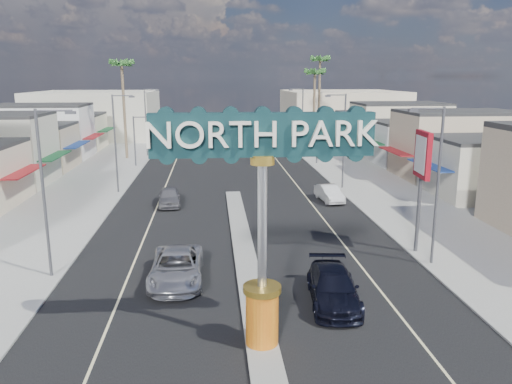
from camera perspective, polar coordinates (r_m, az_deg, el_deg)
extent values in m
plane|color=gray|center=(47.25, -2.71, 0.13)|extent=(160.00, 160.00, 0.00)
cube|color=black|center=(47.25, -2.71, 0.14)|extent=(20.00, 120.00, 0.01)
cube|color=gray|center=(31.85, -1.49, -6.16)|extent=(1.30, 30.00, 0.16)
cube|color=gray|center=(48.74, -19.39, -0.13)|extent=(8.00, 120.00, 0.12)
cube|color=gray|center=(49.79, 13.60, 0.52)|extent=(8.00, 120.00, 0.12)
cube|color=beige|center=(63.49, -25.56, 4.95)|extent=(12.00, 42.00, 6.00)
cube|color=#B7B29E|center=(64.87, 18.54, 5.70)|extent=(12.00, 42.00, 6.00)
cube|color=#B7B29E|center=(93.45, -17.71, 8.44)|extent=(20.00, 20.00, 8.00)
cube|color=beige|center=(94.31, 9.70, 8.90)|extent=(20.00, 20.00, 8.00)
cylinder|color=#D84D10|center=(20.36, 0.69, -14.14)|extent=(1.30, 1.30, 2.20)
cylinder|color=gold|center=(19.83, 0.70, -10.99)|extent=(1.50, 1.50, 0.25)
cylinder|color=#B7B7BC|center=(18.94, 0.72, -4.00)|extent=(0.36, 0.36, 4.80)
cylinder|color=gold|center=(18.35, 0.75, 3.71)|extent=(0.90, 0.90, 0.35)
cube|color=#0E2A2D|center=(18.23, 0.75, 6.58)|extent=(8.20, 0.50, 1.60)
cylinder|color=#47474C|center=(61.18, -13.71, 5.60)|extent=(0.18, 0.18, 6.00)
cylinder|color=#47474C|center=(60.56, -11.49, 8.40)|extent=(5.00, 0.12, 0.12)
cube|color=black|center=(60.42, -9.57, 7.99)|extent=(0.32, 0.32, 1.00)
sphere|color=red|center=(60.21, -9.59, 8.28)|extent=(0.22, 0.22, 0.22)
cylinder|color=#47474C|center=(61.84, 6.99, 5.95)|extent=(0.18, 0.18, 6.00)
cylinder|color=#47474C|center=(61.08, 4.74, 8.65)|extent=(5.00, 0.12, 0.12)
cube|color=black|center=(60.81, 2.86, 8.18)|extent=(0.32, 0.32, 1.00)
sphere|color=red|center=(60.61, 2.89, 8.47)|extent=(0.22, 0.22, 0.22)
cylinder|color=#47474C|center=(28.12, -23.09, -0.46)|extent=(0.16, 0.16, 9.00)
cylinder|color=#47474C|center=(27.23, -22.10, 8.61)|extent=(1.80, 0.10, 0.10)
cube|color=#47474C|center=(27.02, -20.45, 8.51)|extent=(0.50, 0.22, 0.15)
cylinder|color=#47474C|center=(47.23, -15.78, 5.20)|extent=(0.16, 0.16, 9.00)
cylinder|color=#47474C|center=(46.71, -15.02, 10.59)|extent=(1.80, 0.10, 0.10)
cube|color=#47474C|center=(46.59, -14.03, 10.52)|extent=(0.50, 0.22, 0.15)
cylinder|color=#47474C|center=(68.85, -12.48, 7.71)|extent=(0.16, 0.16, 9.00)
cylinder|color=#47474C|center=(68.49, -11.90, 11.41)|extent=(1.80, 0.10, 0.10)
cube|color=#47474C|center=(68.40, -11.22, 11.35)|extent=(0.50, 0.22, 0.15)
cylinder|color=#47474C|center=(29.47, 20.02, 0.38)|extent=(0.16, 0.16, 9.00)
cylinder|color=#47474C|center=(28.51, 19.06, 9.01)|extent=(1.80, 0.10, 0.10)
cube|color=#47474C|center=(28.20, 17.54, 8.88)|extent=(0.50, 0.22, 0.15)
cylinder|color=#47474C|center=(48.05, 10.02, 5.62)|extent=(0.16, 0.16, 9.00)
cylinder|color=#47474C|center=(47.47, 9.17, 10.90)|extent=(1.80, 0.10, 0.10)
cube|color=#47474C|center=(47.28, 8.21, 10.80)|extent=(0.50, 0.22, 0.15)
cylinder|color=#47474C|center=(69.41, 5.32, 8.00)|extent=(0.16, 0.16, 9.00)
cylinder|color=#47474C|center=(69.01, 4.65, 11.65)|extent=(1.80, 0.10, 0.10)
cube|color=#47474C|center=(68.88, 3.98, 11.57)|extent=(0.50, 0.22, 0.15)
cylinder|color=brown|center=(67.11, -14.81, 8.74)|extent=(0.36, 0.36, 12.00)
cylinder|color=brown|center=(73.70, 6.64, 9.05)|extent=(0.36, 0.36, 11.00)
cylinder|color=brown|center=(79.92, 7.21, 10.06)|extent=(0.36, 0.36, 13.00)
imported|color=#B3B3B8|center=(26.78, -9.07, -8.47)|extent=(2.71, 5.85, 1.62)
imported|color=black|center=(24.40, 8.83, -10.72)|extent=(2.79, 5.67, 1.59)
imported|color=slate|center=(42.34, -9.89, -0.53)|extent=(2.09, 4.53, 1.50)
imported|color=silver|center=(43.64, 8.37, -0.15)|extent=(1.96, 4.36, 1.39)
cylinder|color=#47474C|center=(31.70, 18.04, -2.49)|extent=(0.23, 0.23, 4.59)
cube|color=maroon|center=(30.96, 18.52, 4.07)|extent=(0.49, 2.31, 2.76)
cube|color=white|center=(30.91, 18.24, 4.08)|extent=(0.19, 1.83, 2.18)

